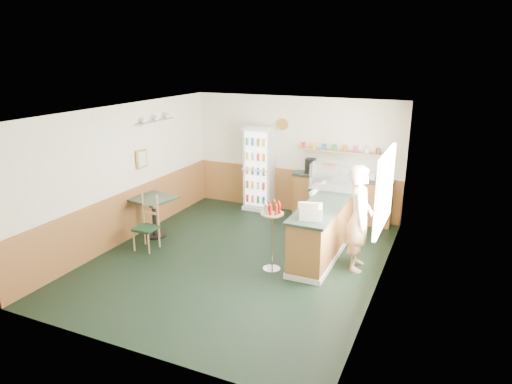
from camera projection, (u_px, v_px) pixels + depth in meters
The scene contains 13 objects.
ground at pixel (239, 258), 8.41m from camera, with size 6.00×6.00×0.00m, color black.
room_envelope at pixel (244, 168), 8.69m from camera, with size 5.04×6.02×2.72m.
service_counter at pixel (327, 227), 8.69m from camera, with size 0.68×3.01×1.01m.
back_counter at pixel (341, 196), 10.23m from camera, with size 2.24×0.42×1.69m.
drinks_fridge at pixel (259, 168), 10.82m from camera, with size 0.67×0.55×2.02m.
display_case at pixel (337, 178), 8.93m from camera, with size 0.99×0.52×0.56m.
cash_register at pixel (311, 212), 7.55m from camera, with size 0.37×0.39×0.21m, color beige.
shopkeeper at pixel (359, 218), 7.78m from camera, with size 0.62×0.45×1.86m, color tan.
condiment_stand at pixel (272, 226), 7.75m from camera, with size 0.39×0.39×1.23m.
newspaper_rack at pixel (314, 210), 9.02m from camera, with size 0.09×0.42×0.85m.
cafe_table at pixel (154, 209), 9.26m from camera, with size 0.88×0.88×0.84m.
cafe_chair at pixel (148, 220), 8.74m from camera, with size 0.40×0.40×1.06m.
dog_doorstop at pixel (300, 245), 8.68m from camera, with size 0.23×0.30×0.28m.
Camera 1 is at (3.43, -6.88, 3.64)m, focal length 32.00 mm.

